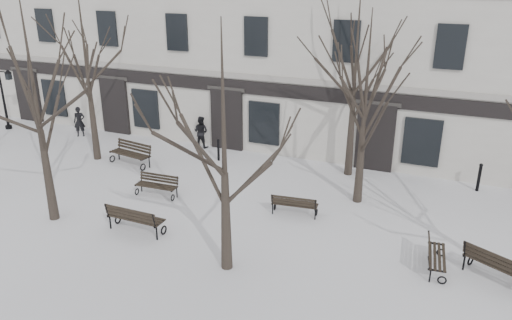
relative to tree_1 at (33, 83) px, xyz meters
The scene contains 18 objects.
ground 7.67m from the tree_1, ahead, with size 100.00×100.00×0.00m, color silver.
building 15.15m from the tree_1, 67.08° to the left, with size 40.40×10.20×11.40m.
tree_1 is the anchor object (origin of this frame).
tree_2 6.92m from the tree_1, ahead, with size 4.96×4.96×7.08m.
tree_4 5.91m from the tree_1, 115.23° to the left, with size 5.51×5.51×7.87m.
tree_5 11.68m from the tree_1, 43.07° to the left, with size 5.46×5.46×7.79m.
tree_6 10.95m from the tree_1, 30.13° to the left, with size 4.89×4.89×6.99m.
bench_0 5.76m from the tree_1, 53.04° to the left, with size 1.68×0.68×0.83m.
bench_1 5.35m from the tree_1, ahead, with size 1.97×0.75×0.99m.
bench_2 14.89m from the tree_1, ahead, with size 2.07×1.54×1.00m.
bench_3 6.87m from the tree_1, 96.61° to the left, with size 2.09×1.05×1.01m.
bench_4 9.46m from the tree_1, 24.35° to the left, with size 1.66×0.76×0.81m.
bench_5 13.33m from the tree_1, ahead, with size 0.71×1.64×0.81m.
lamp_post 12.51m from the tree_1, 143.81° to the left, with size 1.03×0.38×3.29m.
bollard_a 8.88m from the tree_1, 69.52° to the left, with size 0.13×0.13×1.02m.
bollard_b 16.46m from the tree_1, 31.24° to the left, with size 0.15×0.15×1.15m.
pedestrian_a 10.61m from the tree_1, 125.62° to the left, with size 0.57×0.37×1.55m, color black.
pedestrian_b 9.93m from the tree_1, 82.62° to the left, with size 0.76×0.59×1.56m, color black.
Camera 1 is at (6.63, -12.58, 8.14)m, focal length 35.00 mm.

